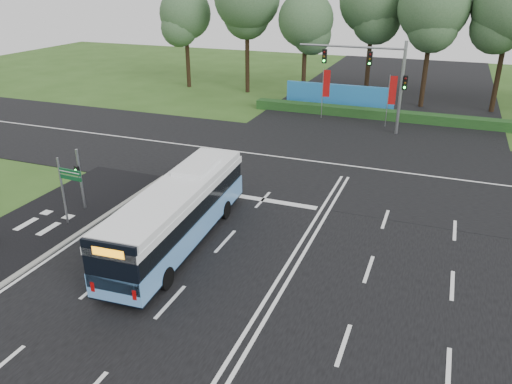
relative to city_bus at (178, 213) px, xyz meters
The scene contains 14 objects.
ground 5.47m from the city_bus, ahead, with size 120.00×120.00×0.00m, color #2F501A.
road_main 5.47m from the city_bus, ahead, with size 20.00×120.00×0.04m, color black.
road_cross 13.96m from the city_bus, 68.12° to the left, with size 120.00×14.00×0.05m, color black.
bike_path 7.79m from the city_bus, 163.82° to the right, with size 5.00×18.00×0.06m, color black.
kerb_strip 5.58m from the city_bus, 156.66° to the right, with size 0.25×18.00×0.12m, color gray.
city_bus is the anchor object (origin of this frame).
pedestrian_signal 6.73m from the city_bus, 167.53° to the left, with size 0.31×0.41×3.31m.
street_sign 5.95m from the city_bus, behind, with size 1.35×0.16×3.47m.
banner_flag_left 23.97m from the city_bus, 88.14° to the left, with size 0.61×0.16×4.20m.
banner_flag_mid 24.01m from the city_bus, 74.72° to the left, with size 0.61×0.18×4.21m.
traffic_light_gantry 22.26m from the city_bus, 75.88° to the left, with size 8.41×0.28×7.00m.
hedge 25.92m from the city_bus, 78.48° to the left, with size 22.00×1.20×0.80m, color #153B16.
blue_hoarding 27.90m from the city_bus, 87.60° to the left, with size 10.00×0.30×2.20m, color #2273BB.
eucalyptus_row 33.59m from the city_bus, 73.79° to the left, with size 53.78×9.74×12.66m.
Camera 1 is at (5.34, -18.36, 11.35)m, focal length 35.00 mm.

